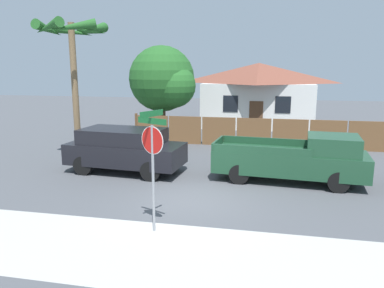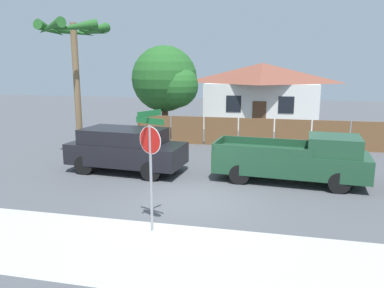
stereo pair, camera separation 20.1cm
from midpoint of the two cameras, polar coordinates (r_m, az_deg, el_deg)
ground_plane at (r=12.19m, az=0.20°, el=-8.48°), size 80.00×80.00×0.00m
sidewalk_strip at (r=9.00m, az=-4.96°, el=-16.11°), size 36.00×3.20×0.01m
wooden_fence at (r=20.28m, az=10.00°, el=1.72°), size 13.35×0.12×1.64m
house at (r=28.00m, az=10.75°, el=7.59°), size 8.24×5.99×4.52m
oak_tree at (r=22.33m, az=-3.58°, el=9.65°), size 4.06×3.86×5.47m
palm_tree at (r=17.64m, az=-17.21°, el=14.76°), size 3.02×3.23×6.17m
red_suv at (r=15.36m, az=-9.65°, el=-0.65°), size 4.80×2.38×1.77m
orange_pickup at (r=14.26m, az=16.00°, el=-2.26°), size 5.62×2.32×1.81m
stop_sign at (r=9.40m, az=-5.75°, el=-1.08°), size 0.84×0.76×3.15m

